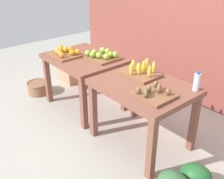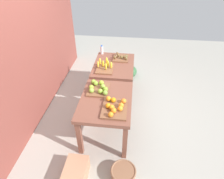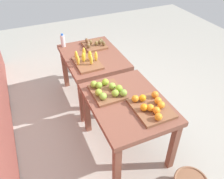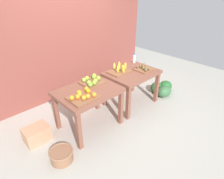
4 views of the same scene
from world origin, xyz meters
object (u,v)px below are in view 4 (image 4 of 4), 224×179
display_table_left (88,96)px  display_table_right (131,77)px  apple_bin (92,81)px  water_bottle (134,58)px  cardboard_produce_box (37,134)px  watermelon_pile (162,88)px  banana_crate (120,70)px  wicker_basket (61,155)px  orange_bin (83,96)px  kiwi_bin (144,69)px

display_table_left → display_table_right: size_ratio=1.00×
apple_bin → display_table_left: bearing=-144.9°
water_bottle → cardboard_produce_box: bearing=-179.7°
display_table_left → cardboard_produce_box: (-0.88, 0.30, -0.51)m
watermelon_pile → water_bottle: bearing=128.4°
banana_crate → wicker_basket: (-1.73, -0.50, -0.69)m
apple_bin → banana_crate: banana_crate is taller
orange_bin → cardboard_produce_box: size_ratio=1.10×
apple_bin → banana_crate: 0.71m
kiwi_bin → cardboard_produce_box: size_ratio=0.90×
display_table_right → apple_bin: 0.93m
cardboard_produce_box → watermelon_pile: bearing=-10.7°
display_table_left → watermelon_pile: size_ratio=1.54×
kiwi_bin → watermelon_pile: 0.91m
orange_bin → cardboard_produce_box: 1.05m
watermelon_pile → wicker_basket: (-2.80, -0.11, -0.03)m
display_table_right → watermelon_pile: display_table_right is taller
kiwi_bin → water_bottle: bearing=66.4°
water_bottle → display_table_right: bearing=-144.1°
apple_bin → wicker_basket: (-1.02, -0.50, -0.70)m
kiwi_bin → water_bottle: water_bottle is taller
water_bottle → cardboard_produce_box: size_ratio=0.51×
display_table_left → orange_bin: 0.30m
apple_bin → wicker_basket: size_ratio=1.14×
cardboard_produce_box → display_table_left: bearing=-18.8°
display_table_right → watermelon_pile: size_ratio=1.54×
apple_bin → watermelon_pile: (1.78, -0.39, -0.66)m
water_bottle → watermelon_pile: size_ratio=0.30×
kiwi_bin → orange_bin: bearing=-178.6°
kiwi_bin → wicker_basket: (-2.17, -0.23, -0.68)m
display_table_right → apple_bin: (-0.91, 0.15, 0.15)m
display_table_left → orange_bin: (-0.21, -0.16, 0.15)m
banana_crate → cardboard_produce_box: banana_crate is taller
display_table_left → wicker_basket: (-0.80, -0.35, -0.54)m
orange_bin → banana_crate: (1.13, 0.31, 0.00)m
water_bottle → cardboard_produce_box: water_bottle is taller
wicker_basket → cardboard_produce_box: size_ratio=0.89×
banana_crate → kiwi_bin: 0.52m
display_table_right → wicker_basket: display_table_right is taller
orange_bin → watermelon_pile: 2.30m
display_table_right → kiwi_bin: kiwi_bin is taller
apple_bin → cardboard_produce_box: (-1.10, 0.15, -0.66)m
apple_bin → water_bottle: bearing=6.9°
apple_bin → watermelon_pile: bearing=-12.4°
kiwi_bin → wicker_basket: 2.29m
display_table_left → wicker_basket: size_ratio=2.92×
wicker_basket → display_table_left: bearing=23.5°
kiwi_bin → cardboard_produce_box: kiwi_bin is taller
display_table_left → cardboard_produce_box: size_ratio=2.60×
kiwi_bin → banana_crate: bearing=148.5°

